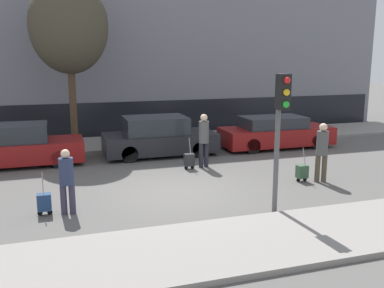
{
  "coord_description": "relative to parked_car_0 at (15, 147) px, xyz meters",
  "views": [
    {
      "loc": [
        -3.04,
        -11.0,
        3.72
      ],
      "look_at": [
        1.04,
        1.8,
        0.95
      ],
      "focal_mm": 40.0,
      "sensor_mm": 36.0,
      "label": 1
    }
  ],
  "objects": [
    {
      "name": "parked_car_0",
      "position": [
        0.0,
        0.0,
        0.0
      ],
      "size": [
        4.45,
        1.73,
        1.44
      ],
      "color": "maroon",
      "rests_on": "ground_plane"
    },
    {
      "name": "parked_car_2",
      "position": [
        9.99,
        -0.06,
        -0.05
      ],
      "size": [
        4.63,
        1.71,
        1.3
      ],
      "color": "maroon",
      "rests_on": "ground_plane"
    },
    {
      "name": "trolley_left",
      "position": [
        1.03,
        -5.27,
        -0.35
      ],
      "size": [
        0.34,
        0.29,
        1.06
      ],
      "color": "navy",
      "rests_on": "ground_plane"
    },
    {
      "name": "parked_car_1",
      "position": [
        5.08,
        0.08,
        0.02
      ],
      "size": [
        4.22,
        1.88,
        1.48
      ],
      "color": "black",
      "rests_on": "ground_plane"
    },
    {
      "name": "building_facade",
      "position": [
        4.48,
        5.93,
        3.99
      ],
      "size": [
        28.0,
        2.57,
        9.34
      ],
      "color": "slate",
      "rests_on": "ground_plane"
    },
    {
      "name": "sidewalk_near",
      "position": [
        4.48,
        -8.27,
        -0.61
      ],
      "size": [
        28.0,
        2.5,
        0.12
      ],
      "color": "gray",
      "rests_on": "ground_plane"
    },
    {
      "name": "sidewalk_far",
      "position": [
        4.48,
        2.48,
        -0.61
      ],
      "size": [
        28.0,
        3.0,
        0.12
      ],
      "color": "gray",
      "rests_on": "ground_plane"
    },
    {
      "name": "trolley_right",
      "position": [
        8.37,
        -4.7,
        -0.36
      ],
      "size": [
        0.34,
        0.29,
        1.05
      ],
      "color": "#335138",
      "rests_on": "ground_plane"
    },
    {
      "name": "pedestrian_right",
      "position": [
        8.88,
        -4.89,
        0.35
      ],
      "size": [
        0.34,
        0.34,
        1.79
      ],
      "rotation": [
        0.0,
        0.0,
        -0.37
      ],
      "color": "#4C4233",
      "rests_on": "ground_plane"
    },
    {
      "name": "bare_tree_near_crossing",
      "position": [
        2.09,
        2.2,
        4.17
      ],
      "size": [
        3.03,
        3.03,
        6.6
      ],
      "color": "#4C3826",
      "rests_on": "sidewalk_far"
    },
    {
      "name": "trolley_center",
      "position": [
        5.57,
        -2.28,
        -0.35
      ],
      "size": [
        0.34,
        0.29,
        1.07
      ],
      "color": "#262628",
      "rests_on": "ground_plane"
    },
    {
      "name": "traffic_light",
      "position": [
        6.33,
        -6.89,
        1.72
      ],
      "size": [
        0.28,
        0.47,
        3.33
      ],
      "color": "#515154",
      "rests_on": "ground_plane"
    },
    {
      "name": "ground_plane",
      "position": [
        4.48,
        -4.52,
        -0.67
      ],
      "size": [
        80.0,
        80.0,
        0.0
      ],
      "primitive_type": "plane",
      "color": "#565451"
    },
    {
      "name": "pedestrian_center",
      "position": [
        6.11,
        -2.19,
        0.38
      ],
      "size": [
        0.35,
        0.34,
        1.83
      ],
      "rotation": [
        0.0,
        0.0,
        0.17
      ],
      "color": "#23232D",
      "rests_on": "ground_plane"
    },
    {
      "name": "pedestrian_left",
      "position": [
        1.57,
        -5.35,
        0.22
      ],
      "size": [
        0.35,
        0.34,
        1.59
      ],
      "rotation": [
        0.0,
        0.0,
        -0.16
      ],
      "color": "#383347",
      "rests_on": "ground_plane"
    }
  ]
}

